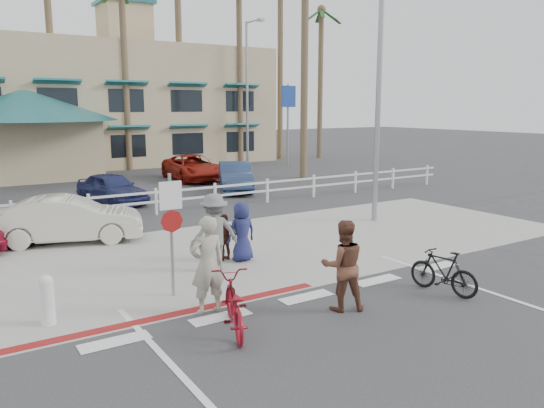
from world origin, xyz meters
TOP-DOWN VIEW (x-y plane):
  - ground at (0.00, 0.00)m, footprint 140.00×140.00m
  - bike_path at (0.00, -2.00)m, footprint 12.00×16.00m
  - sidewalk_plaza at (0.00, 4.50)m, footprint 22.00×7.00m
  - cross_street at (0.00, 8.50)m, footprint 40.00×5.00m
  - parking_lot at (0.00, 18.00)m, footprint 50.00×16.00m
  - curb_red at (-3.00, 1.20)m, footprint 7.00×0.25m
  - rail_fence at (0.50, 10.50)m, footprint 29.40×0.16m
  - building at (2.00, 31.00)m, footprint 28.00×16.00m
  - sign_post at (-2.30, 2.20)m, footprint 0.50×0.10m
  - bollard_0 at (-4.80, 2.00)m, footprint 0.26×0.26m
  - streetlight_0 at (6.50, 5.50)m, footprint 0.60×2.00m
  - streetlight_1 at (12.00, 24.00)m, footprint 0.60×2.00m
  - info_sign at (14.00, 22.00)m, footprint 1.20×0.16m
  - palm_4 at (0.00, 26.00)m, footprint 4.00×4.00m
  - palm_5 at (4.00, 25.00)m, footprint 4.00×4.00m
  - palm_6 at (8.00, 26.00)m, footprint 4.00×4.00m
  - palm_7 at (12.00, 25.00)m, footprint 4.00×4.00m
  - palm_8 at (16.00, 26.00)m, footprint 4.00×4.00m
  - palm_9 at (19.00, 25.00)m, footprint 4.00×4.00m
  - palm_11 at (11.00, 16.00)m, footprint 4.00×4.00m
  - bike_red at (-2.08, -0.06)m, footprint 1.29×2.01m
  - rider_red at (-2.08, 0.96)m, footprint 0.71×0.48m
  - bike_black at (2.64, -0.72)m, footprint 0.73×1.63m
  - rider_black at (0.21, -0.30)m, footprint 1.08×0.98m
  - pedestrian_a at (-0.77, 3.33)m, footprint 1.26×0.77m
  - pedestrian_child at (-0.16, 3.94)m, footprint 0.76×0.43m
  - pedestrian_b at (0.18, 3.67)m, footprint 0.76×0.49m
  - car_white_sedan at (-3.16, 8.03)m, footprint 4.40×2.62m
  - lot_car_2 at (-0.31, 13.65)m, footprint 2.40×4.00m
  - lot_car_3 at (5.53, 13.87)m, footprint 3.02×4.35m
  - lot_car_5 at (5.43, 18.50)m, footprint 2.63×5.06m

SIDE VIEW (x-z plane):
  - ground at x=0.00m, z-range 0.00..0.00m
  - parking_lot at x=0.00m, z-range 0.00..0.01m
  - bike_path at x=0.00m, z-range 0.00..0.01m
  - cross_street at x=0.00m, z-range 0.00..0.01m
  - sidewalk_plaza at x=0.00m, z-range 0.00..0.01m
  - curb_red at x=-3.00m, z-range 0.00..0.02m
  - bike_black at x=2.64m, z-range 0.00..0.95m
  - bollard_0 at x=-4.80m, z-range 0.00..0.95m
  - bike_red at x=-2.08m, z-range 0.00..1.00m
  - rail_fence at x=0.50m, z-range 0.00..1.00m
  - pedestrian_child at x=-0.16m, z-range 0.00..1.23m
  - lot_car_2 at x=-0.31m, z-range 0.00..1.28m
  - lot_car_3 at x=5.53m, z-range 0.00..1.36m
  - lot_car_5 at x=5.43m, z-range 0.00..1.36m
  - car_white_sedan at x=-3.16m, z-range 0.00..1.37m
  - pedestrian_b at x=0.18m, z-range 0.00..1.54m
  - rider_black at x=0.21m, z-range 0.00..1.80m
  - pedestrian_a at x=-0.77m, z-range 0.00..1.89m
  - rider_red at x=-2.08m, z-range 0.00..1.92m
  - sign_post at x=-2.30m, z-range 0.00..2.90m
  - info_sign at x=14.00m, z-range 0.00..5.60m
  - streetlight_0 at x=6.50m, z-range 0.00..9.00m
  - streetlight_1 at x=12.00m, z-range 0.00..9.50m
  - building at x=2.00m, z-range 0.00..11.30m
  - palm_5 at x=4.00m, z-range 0.00..13.00m
  - palm_9 at x=19.00m, z-range 0.00..13.00m
  - palm_7 at x=12.00m, z-range 0.00..14.00m
  - palm_11 at x=11.00m, z-range 0.00..14.00m
  - palm_4 at x=0.00m, z-range 0.00..15.00m
  - palm_8 at x=16.00m, z-range 0.00..15.00m
  - palm_6 at x=8.00m, z-range 0.00..17.00m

